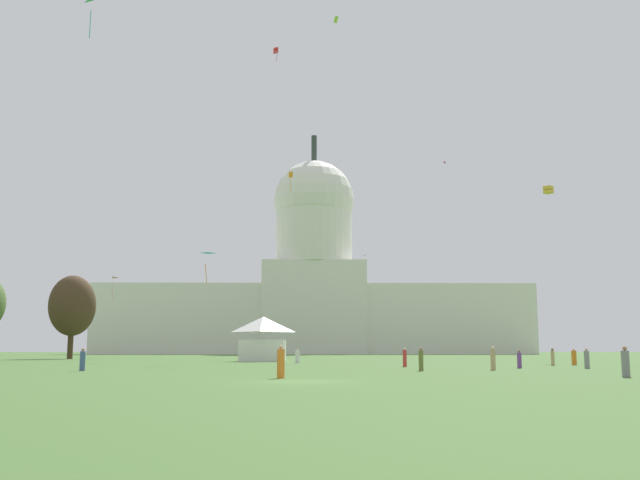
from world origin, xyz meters
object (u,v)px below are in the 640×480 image
kite_red_high (276,51)px  person_white_mid_right (297,356)px  person_tan_near_tent (553,357)px  person_grey_mid_left (587,359)px  tree_west_mid (72,306)px  kite_orange_mid (291,177)px  kite_lime_high (336,19)px  person_orange_mid_center (574,358)px  person_purple_lawn_far_right (519,360)px  person_red_back_left (405,358)px  kite_gold_mid (548,190)px  person_denim_front_right (83,360)px  kite_magenta_high (442,163)px  capitol_building (314,289)px  event_tent (263,339)px  person_tan_edge_west (493,359)px  person_orange_back_right (281,363)px  kite_violet_mid (366,256)px  person_olive_near_tree_east (421,360)px  person_grey_aisle_center (626,363)px  kite_turquoise_low (208,258)px  kite_green_mid (88,5)px  kite_pink_low (112,280)px

kite_red_high → person_white_mid_right: bearing=-6.7°
person_tan_near_tent → person_grey_mid_left: 10.74m
tree_west_mid → person_white_mid_right: size_ratio=8.10×
kite_orange_mid → kite_lime_high: (7.13, -15.64, 20.88)m
person_orange_mid_center → person_purple_lawn_far_right: 15.15m
person_red_back_left → kite_gold_mid: 40.91m
person_denim_front_right → kite_magenta_high: size_ratio=0.87×
capitol_building → person_orange_mid_center: bearing=-81.4°
person_orange_mid_center → person_tan_near_tent: bearing=95.0°
event_tent → kite_orange_mid: bearing=85.1°
person_red_back_left → person_tan_edge_west: bearing=-95.1°
event_tent → person_orange_mid_center: bearing=-33.5°
person_orange_back_right → kite_violet_mid: 172.94m
person_orange_back_right → person_tan_edge_west: size_ratio=1.00×
person_tan_edge_west → person_olive_near_tree_east: (-5.67, -1.92, -0.04)m
person_purple_lawn_far_right → person_olive_near_tree_east: size_ratio=0.87×
person_red_back_left → person_olive_near_tree_east: person_red_back_left is taller
person_olive_near_tree_east → kite_orange_mid: (-10.94, 67.60, 29.76)m
tree_west_mid → person_red_back_left: bearing=-49.4°
kite_orange_mid → person_grey_aisle_center: bearing=-79.3°
person_denim_front_right → kite_magenta_high: (45.02, 96.46, 40.03)m
person_grey_mid_left → kite_turquoise_low: 36.96m
person_tan_edge_west → person_olive_near_tree_east: person_tan_edge_west is taller
kite_violet_mid → kite_magenta_high: 61.86m
event_tent → tree_west_mid: size_ratio=0.48×
person_tan_edge_west → person_purple_lawn_far_right: bearing=-178.2°
person_tan_edge_west → kite_magenta_high: (15.04, 95.32, 39.96)m
person_grey_mid_left → kite_turquoise_low: bearing=95.6°
person_tan_near_tent → kite_green_mid: size_ratio=0.47×
person_red_back_left → kite_magenta_high: (20.23, 85.03, 40.00)m
person_grey_mid_left → kite_lime_high: bearing=50.9°
person_red_back_left → person_purple_lawn_far_right: person_red_back_left is taller
capitol_building → kite_turquoise_low: size_ratio=49.60×
person_grey_aisle_center → kite_lime_high: size_ratio=1.57×
person_orange_back_right → capitol_building: bearing=-114.8°
person_white_mid_right → kite_gold_mid: (32.32, 8.63, 21.24)m
kite_red_high → event_tent: bearing=-12.6°
event_tent → kite_turquoise_low: 23.30m
person_tan_near_tent → person_denim_front_right: (-39.58, -16.32, -0.03)m
capitol_building → person_olive_near_tree_east: size_ratio=81.87×
capitol_building → event_tent: 138.96m
person_olive_near_tree_east → kite_red_high: size_ratio=0.62×
person_red_back_left → person_grey_aisle_center: size_ratio=0.98×
person_orange_mid_center → kite_pink_low: size_ratio=0.41×
person_purple_lawn_far_right → kite_gold_mid: size_ratio=1.05×
kite_violet_mid → person_olive_near_tree_east: bearing=153.2°
person_white_mid_right → person_olive_near_tree_east: 31.63m
person_denim_front_right → kite_magenta_high: kite_magenta_high is taller
person_orange_mid_center → kite_green_mid: bearing=63.9°
person_grey_aisle_center → tree_west_mid: bearing=-149.5°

